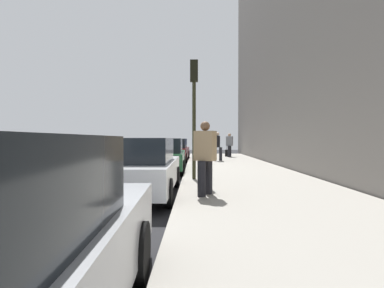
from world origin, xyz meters
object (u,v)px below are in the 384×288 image
(parked_car_maroon, at_px, (174,150))
(traffic_light_pole, at_px, (194,98))
(pedestrian_tan_coat, at_px, (205,156))
(pedestrian_navy_coat, at_px, (196,144))
(rolling_suitcase, at_px, (227,153))
(pedestrian_grey_coat, at_px, (229,144))
(parked_car_green, at_px, (164,155))
(pedestrian_black_coat, at_px, (217,145))
(parked_car_white, at_px, (140,167))

(parked_car_maroon, relative_size, traffic_light_pole, 1.14)
(traffic_light_pole, bearing_deg, pedestrian_tan_coat, -174.65)
(pedestrian_navy_coat, distance_m, rolling_suitcase, 3.56)
(pedestrian_grey_coat, bearing_deg, parked_car_green, 157.00)
(pedestrian_black_coat, bearing_deg, rolling_suitcase, -12.56)
(pedestrian_grey_coat, distance_m, traffic_light_pole, 13.18)
(parked_car_maroon, xyz_separation_m, pedestrian_navy_coat, (5.88, -1.48, 0.32))
(parked_car_white, relative_size, rolling_suitcase, 5.23)
(pedestrian_tan_coat, bearing_deg, pedestrian_navy_coat, 0.48)
(parked_car_white, xyz_separation_m, pedestrian_black_coat, (10.96, -2.82, 0.33))
(parked_car_maroon, bearing_deg, rolling_suitcase, -49.32)
(parked_car_maroon, bearing_deg, traffic_light_pole, -172.27)
(pedestrian_tan_coat, xyz_separation_m, pedestrian_black_coat, (11.63, -1.14, 0.00))
(parked_car_green, height_order, parked_car_maroon, same)
(parked_car_green, bearing_deg, rolling_suitcase, -21.06)
(pedestrian_grey_coat, xyz_separation_m, rolling_suitcase, (0.53, 0.16, -0.68))
(pedestrian_grey_coat, bearing_deg, pedestrian_black_coat, 163.74)
(traffic_light_pole, bearing_deg, parked_car_green, 21.72)
(parked_car_maroon, bearing_deg, parked_car_white, 179.81)
(pedestrian_navy_coat, bearing_deg, pedestrian_tan_coat, -179.52)
(pedestrian_navy_coat, height_order, pedestrian_grey_coat, pedestrian_grey_coat)
(pedestrian_tan_coat, distance_m, pedestrian_navy_coat, 18.86)
(parked_car_maroon, bearing_deg, pedestrian_grey_coat, -55.39)
(pedestrian_tan_coat, xyz_separation_m, traffic_light_pole, (2.94, 0.28, 1.76))
(pedestrian_black_coat, relative_size, traffic_light_pole, 0.45)
(pedestrian_grey_coat, distance_m, pedestrian_black_coat, 4.28)
(rolling_suitcase, bearing_deg, pedestrian_grey_coat, -162.81)
(pedestrian_black_coat, bearing_deg, pedestrian_grey_coat, -16.26)
(traffic_light_pole, bearing_deg, pedestrian_grey_coat, -11.55)
(parked_car_green, xyz_separation_m, pedestrian_navy_coat, (12.50, -1.48, 0.32))
(parked_car_maroon, relative_size, pedestrian_grey_coat, 2.57)
(parked_car_white, distance_m, parked_car_green, 5.69)
(rolling_suitcase, bearing_deg, pedestrian_navy_coat, 41.89)
(pedestrian_black_coat, xyz_separation_m, traffic_light_pole, (-8.69, 1.42, 1.76))
(parked_car_maroon, relative_size, rolling_suitcase, 5.19)
(parked_car_green, distance_m, pedestrian_navy_coat, 12.59)
(pedestrian_tan_coat, bearing_deg, rolling_suitcase, -7.61)
(parked_car_green, distance_m, pedestrian_grey_coat, 10.19)
(pedestrian_tan_coat, bearing_deg, parked_car_green, 14.45)
(pedestrian_navy_coat, relative_size, traffic_light_pole, 0.44)
(pedestrian_navy_coat, distance_m, pedestrian_grey_coat, 4.01)
(parked_car_white, xyz_separation_m, parked_car_green, (5.69, -0.04, 0.00))
(pedestrian_tan_coat, bearing_deg, pedestrian_black_coat, -5.61)
(pedestrian_navy_coat, relative_size, pedestrian_black_coat, 0.99)
(parked_car_white, distance_m, rolling_suitcase, 16.07)
(pedestrian_tan_coat, height_order, traffic_light_pole, traffic_light_pole)
(parked_car_green, height_order, rolling_suitcase, parked_car_green)
(pedestrian_navy_coat, bearing_deg, traffic_light_pole, 179.58)
(parked_car_green, xyz_separation_m, pedestrian_tan_coat, (-6.36, -1.64, 0.33))
(pedestrian_grey_coat, distance_m, rolling_suitcase, 0.88)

